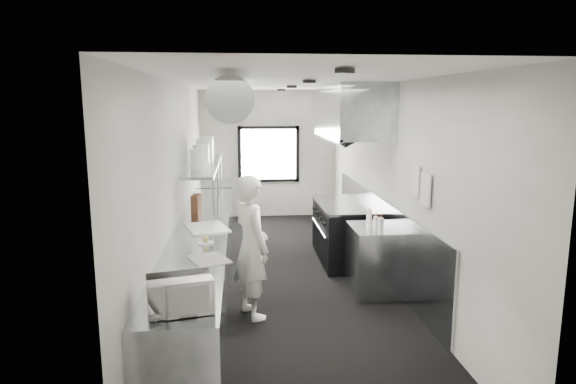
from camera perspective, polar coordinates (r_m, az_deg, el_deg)
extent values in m
cube|color=black|center=(7.39, -0.35, -9.72)|extent=(3.00, 8.00, 0.01)
cube|color=white|center=(6.95, -0.38, 12.54)|extent=(3.00, 8.00, 0.01)
cube|color=beige|center=(10.99, -2.25, 4.39)|extent=(3.00, 0.02, 2.80)
cube|color=beige|center=(3.18, 6.26, -10.47)|extent=(3.00, 0.02, 2.80)
cube|color=beige|center=(7.06, -12.58, 0.85)|extent=(0.02, 8.00, 2.80)
cube|color=beige|center=(7.32, 11.42, 1.23)|extent=(0.02, 8.00, 2.80)
cube|color=gray|center=(7.77, 10.42, -4.63)|extent=(0.03, 5.50, 1.10)
cylinder|color=gray|center=(7.31, -6.22, 10.41)|extent=(0.40, 6.40, 0.40)
cube|color=white|center=(10.95, -2.24, 4.37)|extent=(1.20, 0.03, 1.10)
cube|color=black|center=(10.92, -2.26, 7.38)|extent=(1.36, 0.03, 0.08)
cube|color=black|center=(11.04, -2.22, 1.41)|extent=(1.36, 0.03, 0.08)
cube|color=black|center=(10.95, -5.60, 4.33)|extent=(0.08, 0.03, 1.25)
cube|color=black|center=(11.02, 1.09, 4.41)|extent=(0.08, 0.03, 1.25)
cube|color=gray|center=(7.81, 7.33, 9.27)|extent=(0.80, 2.20, 0.80)
cube|color=gray|center=(7.75, 4.51, 6.43)|extent=(0.05, 2.20, 0.05)
cube|color=black|center=(7.80, 6.70, 6.79)|extent=(0.50, 2.10, 0.28)
cube|color=gray|center=(6.76, -9.81, -7.76)|extent=(0.70, 6.00, 0.90)
cube|color=gray|center=(7.99, -9.63, 3.12)|extent=(0.45, 3.00, 0.04)
cylinder|color=gray|center=(6.65, -8.66, -1.16)|extent=(0.04, 0.04, 0.66)
cylinder|color=gray|center=(8.03, -8.14, 0.81)|extent=(0.04, 0.04, 0.66)
cylinder|color=gray|center=(9.41, -7.77, 2.21)|extent=(0.04, 0.04, 0.66)
cube|color=black|center=(8.07, 6.67, -4.71)|extent=(0.85, 1.60, 0.90)
cube|color=gray|center=(7.96, 6.74, -1.43)|extent=(0.85, 1.60, 0.04)
cube|color=gray|center=(7.99, 3.78, -4.80)|extent=(0.03, 1.55, 0.80)
cylinder|color=gray|center=(7.96, 3.58, -4.11)|extent=(0.03, 1.30, 0.03)
cube|color=gray|center=(6.79, 10.00, -7.69)|extent=(0.65, 0.80, 0.90)
cube|color=gray|center=(10.34, -8.33, -1.42)|extent=(0.70, 1.20, 0.90)
cube|color=silver|center=(6.15, 14.44, 1.30)|extent=(0.02, 0.28, 0.38)
cube|color=silver|center=(5.84, 15.58, 0.28)|extent=(0.02, 0.28, 0.38)
imported|color=white|center=(5.87, -4.25, -6.31)|extent=(0.63, 0.73, 1.71)
imported|color=white|center=(4.06, -12.36, -11.42)|extent=(0.53, 0.45, 0.28)
cylinder|color=#AFBAAB|center=(4.59, -13.73, -10.15)|extent=(0.16, 0.16, 0.09)
cylinder|color=#AFBAAB|center=(4.58, -13.63, -10.15)|extent=(0.16, 0.16, 0.09)
cube|color=beige|center=(5.29, -9.08, -7.67)|extent=(0.50, 0.55, 0.01)
cylinder|color=white|center=(5.89, -9.45, -5.80)|extent=(0.21, 0.21, 0.02)
sphere|color=tan|center=(5.88, -9.47, -5.34)|extent=(0.08, 0.08, 0.08)
cube|color=silver|center=(6.56, -9.30, -4.10)|extent=(0.65, 0.76, 0.02)
cube|color=brown|center=(7.57, -10.53, -1.29)|extent=(0.15, 0.26, 0.26)
cylinder|color=white|center=(7.31, -10.24, 3.73)|extent=(0.32, 0.32, 0.28)
cylinder|color=white|center=(7.72, -10.00, 4.22)|extent=(0.25, 0.25, 0.32)
cylinder|color=white|center=(8.06, -9.60, 4.67)|extent=(0.29, 0.29, 0.37)
cylinder|color=white|center=(8.66, -9.35, 5.08)|extent=(0.28, 0.28, 0.38)
cylinder|color=silver|center=(6.33, 10.64, -3.85)|extent=(0.07, 0.07, 0.20)
cylinder|color=silver|center=(6.50, 10.07, -3.56)|extent=(0.07, 0.07, 0.18)
cylinder|color=silver|center=(6.62, 9.39, -3.29)|extent=(0.08, 0.08, 0.18)
cylinder|color=silver|center=(6.79, 9.37, -2.86)|extent=(0.07, 0.07, 0.20)
cylinder|color=silver|center=(6.94, 9.26, -2.70)|extent=(0.07, 0.07, 0.16)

